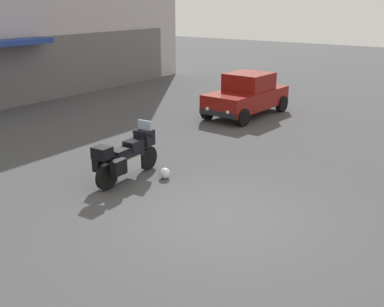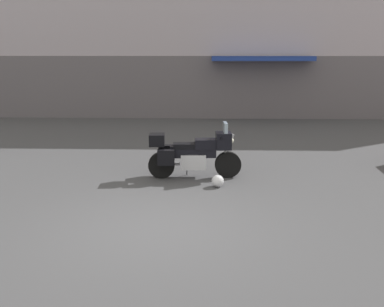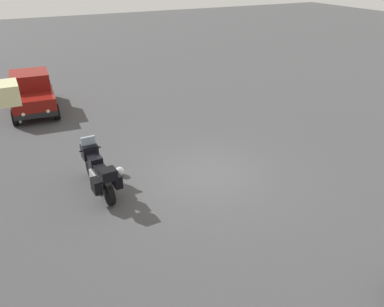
{
  "view_description": "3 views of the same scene",
  "coord_description": "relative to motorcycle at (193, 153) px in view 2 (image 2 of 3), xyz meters",
  "views": [
    {
      "loc": [
        -7.41,
        -4.48,
        4.3
      ],
      "look_at": [
        0.72,
        1.28,
        0.98
      ],
      "focal_mm": 43.22,
      "sensor_mm": 36.0,
      "label": 1
    },
    {
      "loc": [
        0.83,
        -7.08,
        3.02
      ],
      "look_at": [
        0.57,
        0.76,
        1.17
      ],
      "focal_mm": 40.63,
      "sensor_mm": 36.0,
      "label": 2
    },
    {
      "loc": [
        -8.98,
        4.97,
        5.84
      ],
      "look_at": [
        -0.18,
        0.59,
        0.91
      ],
      "focal_mm": 36.25,
      "sensor_mm": 36.0,
      "label": 3
    }
  ],
  "objects": [
    {
      "name": "ground_plane",
      "position": [
        -0.51,
        -3.12,
        -0.62
      ],
      "size": [
        80.0,
        80.0,
        0.0
      ],
      "primitive_type": "plane",
      "color": "#424244"
    },
    {
      "name": "building_facade_rear",
      "position": [
        -0.51,
        10.78,
        4.44
      ],
      "size": [
        30.33,
        3.4,
        10.21
      ],
      "color": "#B2A8B2",
      "rests_on": "ground"
    },
    {
      "name": "motorcycle",
      "position": [
        0.0,
        0.0,
        0.0
      ],
      "size": [
        2.26,
        0.79,
        1.36
      ],
      "rotation": [
        0.0,
        0.0,
        0.06
      ],
      "color": "black",
      "rests_on": "ground"
    },
    {
      "name": "helmet",
      "position": [
        0.59,
        -0.73,
        -0.48
      ],
      "size": [
        0.28,
        0.28,
        0.28
      ],
      "primitive_type": "sphere",
      "color": "silver",
      "rests_on": "ground"
    }
  ]
}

